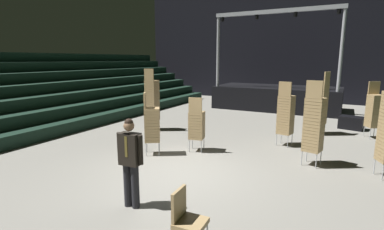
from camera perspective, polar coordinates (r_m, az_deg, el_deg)
ground_plane at (r=7.46m, az=-2.47°, el=-11.88°), size 22.00×30.00×0.10m
arena_end_wall at (r=21.25m, az=18.96°, el=13.44°), size 22.00×0.30×8.00m
bleacher_bank_left at (r=13.81m, az=-31.74°, el=4.01°), size 5.25×24.00×3.15m
stage_riser at (r=17.55m, az=16.25°, el=3.47°), size 6.81×3.24×5.33m
man_with_tie at (r=5.69m, az=-12.02°, el=-8.21°), size 0.57×0.26×1.76m
chair_stack_front_left at (r=11.79m, az=-7.81°, el=2.98°), size 0.47×0.47×2.48m
chair_stack_front_right at (r=12.41m, az=32.17°, el=0.81°), size 0.60×0.60×2.05m
chair_stack_mid_left at (r=8.37m, az=22.77°, el=-1.58°), size 0.53×0.53×2.31m
chair_stack_mid_right at (r=12.02m, az=23.75°, el=2.10°), size 0.57×0.57×2.39m
chair_stack_mid_centre at (r=9.00m, az=0.92°, el=-1.81°), size 0.53×0.53×1.71m
chair_stack_rear_left at (r=10.03m, az=17.88°, el=0.19°), size 0.52×0.52×2.14m
chair_stack_rear_centre at (r=8.77m, az=-7.87°, el=-1.70°), size 0.61×0.61×1.88m
equipment_road_case at (r=13.66m, az=28.77°, el=-1.34°), size 1.01×0.79×0.53m
loose_chair_near_man at (r=4.58m, az=-1.12°, el=-19.28°), size 0.46×0.46×0.95m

